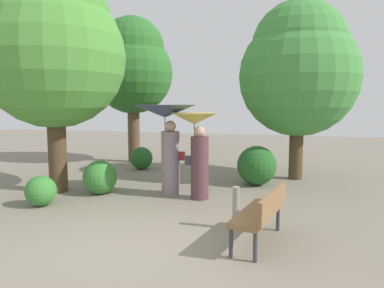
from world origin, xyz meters
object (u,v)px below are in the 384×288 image
at_px(tree_near_left, 53,44).
at_px(path_marker_post, 236,208).
at_px(park_bench, 263,211).
at_px(tree_mid_left, 133,66).
at_px(tree_near_right, 299,68).
at_px(person_left, 167,127).
at_px(person_right, 197,141).

bearing_deg(tree_near_left, path_marker_post, -17.89).
bearing_deg(park_bench, path_marker_post, -127.55).
bearing_deg(path_marker_post, tree_near_left, 162.11).
height_order(park_bench, tree_mid_left, tree_mid_left).
relative_size(park_bench, tree_near_right, 0.32).
bearing_deg(person_left, path_marker_post, -139.52).
height_order(person_left, tree_near_left, tree_near_left).
distance_m(person_right, park_bench, 2.87).
bearing_deg(person_right, person_left, 70.00).
xyz_separation_m(tree_near_left, tree_near_right, (5.49, 3.05, -0.39)).
distance_m(park_bench, path_marker_post, 0.73).
xyz_separation_m(person_right, path_marker_post, (1.14, -1.71, -0.92)).
distance_m(park_bench, tree_near_right, 5.67).
height_order(person_left, tree_mid_left, tree_mid_left).
bearing_deg(person_left, tree_mid_left, 29.45).
bearing_deg(tree_mid_left, tree_near_right, -15.18).
relative_size(person_left, path_marker_post, 2.87).
height_order(tree_near_left, tree_near_right, tree_near_left).
bearing_deg(tree_mid_left, path_marker_post, -52.43).
bearing_deg(tree_near_right, tree_near_left, -150.94).
bearing_deg(person_left, person_right, -110.00).
relative_size(tree_mid_left, path_marker_post, 7.10).
height_order(tree_mid_left, path_marker_post, tree_mid_left).
distance_m(person_left, park_bench, 3.59).
bearing_deg(park_bench, person_left, -125.50).
bearing_deg(tree_near_right, person_right, -127.21).
relative_size(person_left, person_right, 1.09).
height_order(person_left, person_right, person_left).
relative_size(person_right, park_bench, 1.21).
distance_m(tree_near_left, path_marker_post, 5.65).
height_order(person_right, park_bench, person_right).
height_order(person_right, tree_near_left, tree_near_left).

